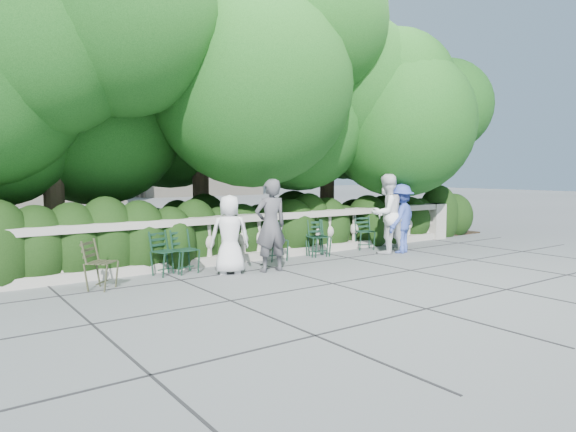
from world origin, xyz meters
TOP-DOWN VIEW (x-y plane):
  - ground at (0.00, 0.00)m, footprint 90.00×90.00m
  - balustrade at (0.00, 1.80)m, footprint 12.00×0.44m
  - shrub_hedge at (0.00, 3.00)m, footprint 15.00×2.60m
  - tree_canopy at (0.69, 3.19)m, footprint 15.04×6.52m
  - chair_a at (-2.50, 1.23)m, footprint 0.56×0.59m
  - chair_b at (-0.01, 1.30)m, footprint 0.50×0.53m
  - chair_c at (-2.14, 1.17)m, footprint 0.50×0.53m
  - chair_d at (1.03, 1.22)m, footprint 0.54×0.57m
  - chair_e at (2.62, 1.34)m, footprint 0.60×0.62m
  - chair_f at (1.09, 1.19)m, footprint 0.51×0.54m
  - chair_weathered at (-3.73, 0.78)m, footprint 0.65×0.65m
  - person_businessman at (-1.50, 0.79)m, footprint 0.86×0.72m
  - person_woman_grey at (-0.76, 0.52)m, footprint 0.70×0.50m
  - person_casual_man at (2.68, 0.77)m, footprint 0.91×0.72m
  - person_older_blue at (3.02, 0.62)m, footprint 1.19×0.93m

SIDE VIEW (x-z plane):
  - ground at x=0.00m, z-range 0.00..0.00m
  - shrub_hedge at x=0.00m, z-range -0.85..0.85m
  - chair_a at x=-2.50m, z-range -0.42..0.42m
  - chair_b at x=-0.01m, z-range -0.42..0.42m
  - chair_c at x=-2.14m, z-range -0.42..0.42m
  - chair_d at x=1.03m, z-range -0.42..0.42m
  - chair_e at x=2.62m, z-range -0.42..0.42m
  - chair_f at x=1.09m, z-range -0.42..0.42m
  - chair_weathered at x=-3.73m, z-range -0.42..0.42m
  - balustrade at x=0.00m, z-range -0.01..0.99m
  - person_businessman at x=-1.50m, z-range 0.00..1.49m
  - person_older_blue at x=3.02m, z-range 0.00..1.63m
  - person_woman_grey at x=-0.76m, z-range 0.00..1.78m
  - person_casual_man at x=2.68m, z-range 0.00..1.86m
  - tree_canopy at x=0.69m, z-range 0.57..7.35m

